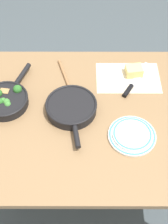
{
  "coord_description": "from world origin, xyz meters",
  "views": [
    {
      "loc": [
        -0.0,
        0.91,
        1.92
      ],
      "look_at": [
        0.0,
        0.0,
        0.76
      ],
      "focal_mm": 50.0,
      "sensor_mm": 36.0,
      "label": 1
    }
  ],
  "objects_px": {
    "skillet_eggs": "(71,107)",
    "cheese_block": "(134,71)",
    "wooden_spoon": "(70,90)",
    "dinner_plate_stack": "(132,135)",
    "grater_knife": "(133,84)",
    "skillet_broccoli": "(5,100)"
  },
  "relations": [
    {
      "from": "wooden_spoon",
      "to": "grater_knife",
      "type": "distance_m",
      "value": 0.33
    },
    {
      "from": "dinner_plate_stack",
      "to": "skillet_broccoli",
      "type": "bearing_deg",
      "value": -18.0
    },
    {
      "from": "skillet_eggs",
      "to": "wooden_spoon",
      "type": "height_order",
      "value": "skillet_eggs"
    },
    {
      "from": "wooden_spoon",
      "to": "grater_knife",
      "type": "xyz_separation_m",
      "value": [
        -0.32,
        -0.04,
        0.0
      ]
    },
    {
      "from": "skillet_broccoli",
      "to": "wooden_spoon",
      "type": "distance_m",
      "value": 0.32
    },
    {
      "from": "skillet_broccoli",
      "to": "cheese_block",
      "type": "xyz_separation_m",
      "value": [
        -0.64,
        -0.2,
        -0.0
      ]
    },
    {
      "from": "skillet_eggs",
      "to": "grater_knife",
      "type": "distance_m",
      "value": 0.36
    },
    {
      "from": "skillet_broccoli",
      "to": "dinner_plate_stack",
      "type": "height_order",
      "value": "skillet_broccoli"
    },
    {
      "from": "grater_knife",
      "to": "dinner_plate_stack",
      "type": "xyz_separation_m",
      "value": [
        0.03,
        0.32,
        0.0
      ]
    },
    {
      "from": "wooden_spoon",
      "to": "grater_knife",
      "type": "relative_size",
      "value": 1.37
    },
    {
      "from": "wooden_spoon",
      "to": "dinner_plate_stack",
      "type": "xyz_separation_m",
      "value": [
        -0.29,
        0.28,
        0.01
      ]
    },
    {
      "from": "skillet_eggs",
      "to": "grater_knife",
      "type": "bearing_deg",
      "value": 109.8
    },
    {
      "from": "skillet_eggs",
      "to": "grater_knife",
      "type": "height_order",
      "value": "skillet_eggs"
    },
    {
      "from": "dinner_plate_stack",
      "to": "grater_knife",
      "type": "bearing_deg",
      "value": -96.13
    },
    {
      "from": "cheese_block",
      "to": "dinner_plate_stack",
      "type": "bearing_deg",
      "value": 83.57
    },
    {
      "from": "cheese_block",
      "to": "dinner_plate_stack",
      "type": "xyz_separation_m",
      "value": [
        0.04,
        0.4,
        -0.01
      ]
    },
    {
      "from": "wooden_spoon",
      "to": "skillet_broccoli",
      "type": "bearing_deg",
      "value": -92.39
    },
    {
      "from": "wooden_spoon",
      "to": "cheese_block",
      "type": "bearing_deg",
      "value": 92.12
    },
    {
      "from": "skillet_broccoli",
      "to": "wooden_spoon",
      "type": "xyz_separation_m",
      "value": [
        -0.31,
        -0.08,
        -0.02
      ]
    },
    {
      "from": "grater_knife",
      "to": "cheese_block",
      "type": "xyz_separation_m",
      "value": [
        -0.01,
        -0.08,
        0.02
      ]
    },
    {
      "from": "skillet_eggs",
      "to": "dinner_plate_stack",
      "type": "bearing_deg",
      "value": 53.05
    },
    {
      "from": "skillet_eggs",
      "to": "cheese_block",
      "type": "relative_size",
      "value": 3.8
    }
  ]
}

